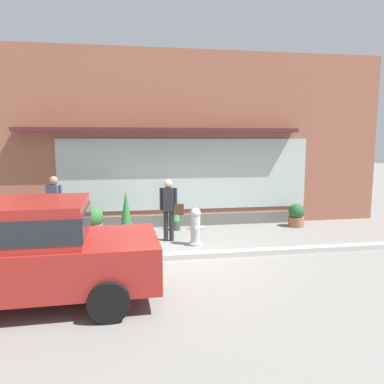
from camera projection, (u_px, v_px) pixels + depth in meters
ground_plane at (174, 256)px, 8.48m from camera, size 60.00×60.00×0.00m
curb_strip at (175, 256)px, 8.27m from camera, size 14.00×0.24×0.12m
storefront at (162, 142)px, 11.24m from camera, size 14.00×0.81×5.25m
fire_hydrant at (195, 226)px, 9.32m from camera, size 0.42×0.39×0.94m
pedestrian_with_handbag at (169, 206)px, 9.62m from camera, size 0.62×0.28×1.61m
pedestrian_passerby at (55, 202)px, 9.80m from camera, size 0.46×0.32×1.68m
parked_car_red at (21, 248)px, 5.89m from camera, size 4.17×2.07×1.67m
potted_plant_window_left at (25, 222)px, 10.40m from camera, size 0.43×0.43×0.67m
potted_plant_low_front at (175, 217)px, 10.89m from camera, size 0.29×0.29×0.81m
potted_plant_window_center at (93, 220)px, 10.48m from camera, size 0.57×0.57×0.75m
potted_plant_corner_tall at (126, 213)px, 10.37m from camera, size 0.34×0.34×1.23m
potted_plant_window_right at (296, 215)px, 11.33m from camera, size 0.48×0.48×0.70m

